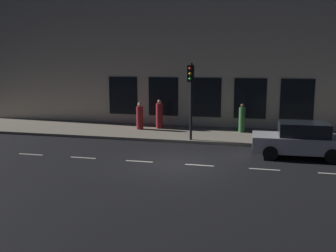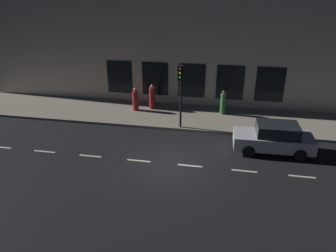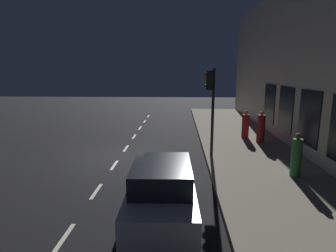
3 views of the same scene
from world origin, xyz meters
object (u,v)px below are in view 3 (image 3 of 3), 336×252
object	(u,v)px
parked_car_0	(162,190)
pedestrian_2	(296,157)
traffic_light	(211,95)
pedestrian_1	(245,125)
pedestrian_0	(261,128)

from	to	relation	value
parked_car_0	pedestrian_2	xyz separation A→B (m)	(4.76, 2.78, 0.11)
pedestrian_2	traffic_light	bearing A→B (deg)	-14.95
pedestrian_1	pedestrian_2	world-z (taller)	pedestrian_2
traffic_light	pedestrian_0	size ratio (longest dim) A/B	2.29
pedestrian_0	pedestrian_1	distance (m)	1.21
parked_car_0	pedestrian_2	world-z (taller)	pedestrian_2
traffic_light	pedestrian_2	world-z (taller)	traffic_light
traffic_light	parked_car_0	size ratio (longest dim) A/B	0.97
traffic_light	pedestrian_1	xyz separation A→B (m)	(2.47, 3.53, -2.03)
traffic_light	pedestrian_0	xyz separation A→B (m)	(3.05, 2.47, -1.98)
parked_car_0	traffic_light	bearing A→B (deg)	69.10
parked_car_0	pedestrian_1	world-z (taller)	pedestrian_1
traffic_light	pedestrian_0	world-z (taller)	traffic_light
traffic_light	pedestrian_0	distance (m)	4.40
traffic_light	pedestrian_2	bearing A→B (deg)	-40.26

